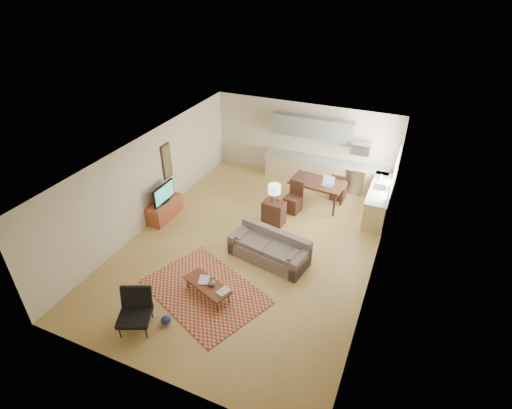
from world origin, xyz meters
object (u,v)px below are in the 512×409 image
at_px(coffee_table, 208,290).
at_px(tv_credenza, 165,209).
at_px(armchair, 134,313).
at_px(console_table, 274,213).
at_px(dining_table, 316,193).
at_px(sofa, 269,248).

bearing_deg(coffee_table, tv_credenza, 160.44).
bearing_deg(tv_credenza, armchair, -63.71).
xyz_separation_m(console_table, dining_table, (0.86, 1.54, 0.05)).
bearing_deg(sofa, tv_credenza, -178.18).
relative_size(coffee_table, dining_table, 0.74).
bearing_deg(dining_table, console_table, -113.58).
xyz_separation_m(sofa, armchair, (-1.75, -3.26, 0.06)).
relative_size(tv_credenza, console_table, 1.69).
bearing_deg(tv_credenza, coffee_table, -40.20).
xyz_separation_m(sofa, console_table, (-0.49, 1.61, -0.01)).
height_order(coffee_table, armchair, armchair).
xyz_separation_m(tv_credenza, dining_table, (4.02, 2.56, 0.13)).
distance_m(coffee_table, armchair, 1.75).
bearing_deg(console_table, tv_credenza, -156.86).
height_order(coffee_table, dining_table, dining_table).
relative_size(tv_credenza, dining_table, 0.75).
bearing_deg(coffee_table, sofa, 86.57).
distance_m(sofa, coffee_table, 2.00).
xyz_separation_m(tv_credenza, console_table, (3.16, 1.02, 0.08)).
relative_size(sofa, dining_table, 1.31).
height_order(sofa, tv_credenza, sofa).
xyz_separation_m(coffee_table, tv_credenza, (-2.84, 2.40, 0.10)).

